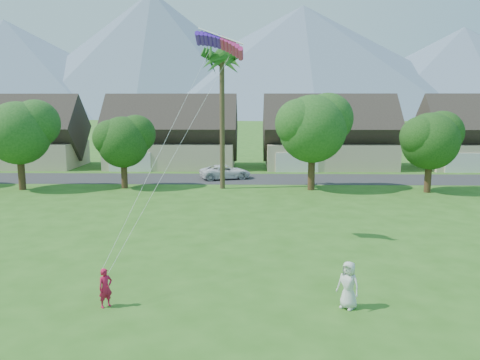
{
  "coord_description": "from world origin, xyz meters",
  "views": [
    {
      "loc": [
        0.52,
        -13.51,
        7.64
      ],
      "look_at": [
        0.0,
        10.0,
        3.8
      ],
      "focal_mm": 35.0,
      "sensor_mm": 36.0,
      "label": 1
    }
  ],
  "objects_px": {
    "parked_car": "(225,172)",
    "kite_flyer": "(105,288)",
    "parafoil_kite": "(221,42)",
    "watcher": "(348,285)"
  },
  "relations": [
    {
      "from": "watcher",
      "to": "parked_car",
      "type": "relative_size",
      "value": 0.35
    },
    {
      "from": "parked_car",
      "to": "parafoil_kite",
      "type": "xyz_separation_m",
      "value": [
        1.01,
        -22.34,
        10.08
      ]
    },
    {
      "from": "kite_flyer",
      "to": "parked_car",
      "type": "height_order",
      "value": "kite_flyer"
    },
    {
      "from": "parked_car",
      "to": "kite_flyer",
      "type": "bearing_deg",
      "value": 156.75
    },
    {
      "from": "kite_flyer",
      "to": "parked_car",
      "type": "xyz_separation_m",
      "value": [
        2.91,
        30.83,
        -0.03
      ]
    },
    {
      "from": "parked_car",
      "to": "parafoil_kite",
      "type": "height_order",
      "value": "parafoil_kite"
    },
    {
      "from": "parked_car",
      "to": "parafoil_kite",
      "type": "bearing_deg",
      "value": 164.72
    },
    {
      "from": "watcher",
      "to": "parafoil_kite",
      "type": "relative_size",
      "value": 0.66
    },
    {
      "from": "kite_flyer",
      "to": "parafoil_kite",
      "type": "height_order",
      "value": "parafoil_kite"
    },
    {
      "from": "parafoil_kite",
      "to": "kite_flyer",
      "type": "bearing_deg",
      "value": -105.54
    }
  ]
}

